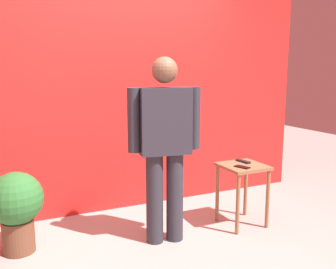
% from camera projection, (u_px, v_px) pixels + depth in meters
% --- Properties ---
extents(ground_plane, '(12.00, 12.00, 0.00)m').
position_uv_depth(ground_plane, '(172.00, 257.00, 3.01)').
color(ground_plane, '#9E9991').
extents(back_wall_red, '(4.49, 0.12, 3.37)m').
position_uv_depth(back_wall_red, '(119.00, 53.00, 3.87)').
color(back_wall_red, red).
rests_on(back_wall_red, ground_plane).
extents(standing_person, '(0.64, 0.29, 1.62)m').
position_uv_depth(standing_person, '(165.00, 141.00, 3.16)').
color(standing_person, '#2D2D38').
rests_on(standing_person, ground_plane).
extents(side_table, '(0.41, 0.41, 0.61)m').
position_uv_depth(side_table, '(243.00, 178.00, 3.58)').
color(side_table, olive).
rests_on(side_table, ground_plane).
extents(cell_phone, '(0.11, 0.16, 0.01)m').
position_uv_depth(cell_phone, '(242.00, 167.00, 3.46)').
color(cell_phone, black).
rests_on(cell_phone, side_table).
extents(tv_remote, '(0.07, 0.17, 0.02)m').
position_uv_depth(tv_remote, '(243.00, 161.00, 3.65)').
color(tv_remote, black).
rests_on(tv_remote, side_table).
extents(potted_plant, '(0.44, 0.44, 0.69)m').
position_uv_depth(potted_plant, '(16.00, 206.00, 3.03)').
color(potted_plant, brown).
rests_on(potted_plant, ground_plane).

